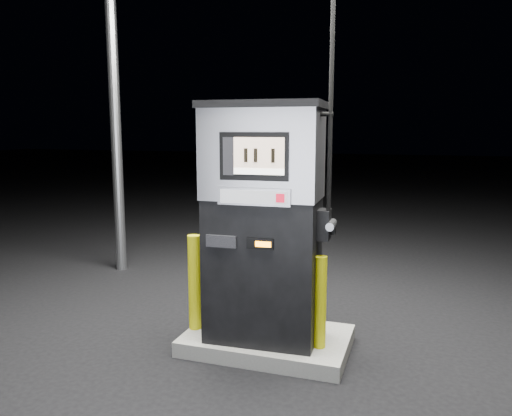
% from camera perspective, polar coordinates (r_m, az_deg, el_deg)
% --- Properties ---
extents(ground, '(80.00, 80.00, 0.00)m').
position_cam_1_polar(ground, '(5.18, 1.31, -15.65)').
color(ground, black).
rests_on(ground, ground).
extents(pump_island, '(1.60, 1.00, 0.15)m').
position_cam_1_polar(pump_island, '(5.15, 1.31, -14.90)').
color(pump_island, '#60605B').
rests_on(pump_island, ground).
extents(fuel_dispenser, '(1.26, 0.72, 4.69)m').
position_cam_1_polar(fuel_dispenser, '(4.69, 0.85, -1.44)').
color(fuel_dispenser, black).
rests_on(fuel_dispenser, pump_island).
extents(bollard_left, '(0.14, 0.14, 0.97)m').
position_cam_1_polar(bollard_left, '(5.12, -7.03, -8.43)').
color(bollard_left, '#CECC0B').
rests_on(bollard_left, pump_island).
extents(bollard_right, '(0.15, 0.15, 0.87)m').
position_cam_1_polar(bollard_right, '(4.71, 7.34, -10.62)').
color(bollard_right, '#CECC0B').
rests_on(bollard_right, pump_island).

